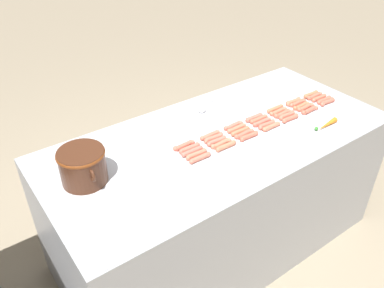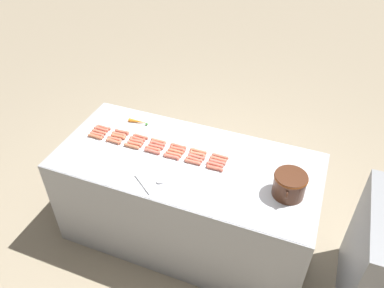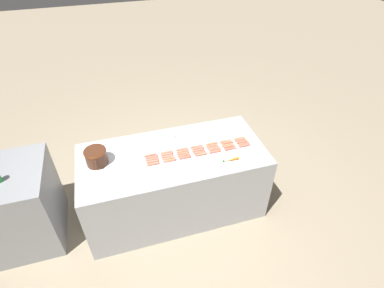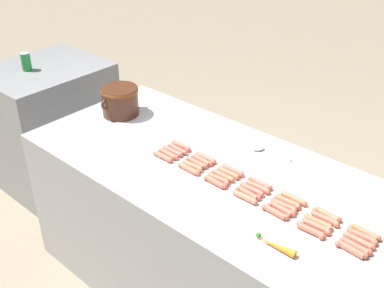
% 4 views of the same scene
% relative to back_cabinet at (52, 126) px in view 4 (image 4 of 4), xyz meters
% --- Properties ---
extents(ground_plane, '(20.00, 20.00, 0.00)m').
position_rel_back_cabinet_xyz_m(ground_plane, '(-0.10, -1.64, -0.47)').
color(ground_plane, gray).
extents(griddle_counter, '(0.93, 2.02, 0.87)m').
position_rel_back_cabinet_xyz_m(griddle_counter, '(-0.10, -1.64, -0.04)').
color(griddle_counter, '#9EA0A5').
rests_on(griddle_counter, ground_plane).
extents(back_cabinet, '(0.82, 0.69, 0.94)m').
position_rel_back_cabinet_xyz_m(back_cabinet, '(0.00, 0.00, 0.00)').
color(back_cabinet, gray).
rests_on(back_cabinet, ground_plane).
extents(hot_dog_0, '(0.04, 0.14, 0.03)m').
position_rel_back_cabinet_xyz_m(hot_dog_0, '(-0.21, -2.44, 0.42)').
color(hot_dog_0, '#CC654F').
rests_on(hot_dog_0, griddle_counter).
extents(hot_dog_1, '(0.04, 0.14, 0.03)m').
position_rel_back_cabinet_xyz_m(hot_dog_1, '(-0.21, -2.26, 0.42)').
color(hot_dog_1, '#CD634E').
rests_on(hot_dog_1, griddle_counter).
extents(hot_dog_2, '(0.03, 0.14, 0.03)m').
position_rel_back_cabinet_xyz_m(hot_dog_2, '(-0.21, -2.09, 0.42)').
color(hot_dog_2, '#D2664F').
rests_on(hot_dog_2, griddle_counter).
extents(hot_dog_3, '(0.03, 0.14, 0.03)m').
position_rel_back_cabinet_xyz_m(hot_dog_3, '(-0.21, -1.93, 0.42)').
color(hot_dog_3, '#D17256').
rests_on(hot_dog_3, griddle_counter).
extents(hot_dog_4, '(0.03, 0.14, 0.03)m').
position_rel_back_cabinet_xyz_m(hot_dog_4, '(-0.21, -1.76, 0.42)').
color(hot_dog_4, '#D0634C').
rests_on(hot_dog_4, griddle_counter).
extents(hot_dog_5, '(0.03, 0.14, 0.03)m').
position_rel_back_cabinet_xyz_m(hot_dog_5, '(-0.21, -1.59, 0.42)').
color(hot_dog_5, '#CE6F50').
rests_on(hot_dog_5, griddle_counter).
extents(hot_dog_6, '(0.03, 0.14, 0.03)m').
position_rel_back_cabinet_xyz_m(hot_dog_6, '(-0.21, -1.41, 0.42)').
color(hot_dog_6, '#CD6B55').
rests_on(hot_dog_6, griddle_counter).
extents(hot_dog_7, '(0.03, 0.14, 0.03)m').
position_rel_back_cabinet_xyz_m(hot_dog_7, '(-0.18, -2.44, 0.42)').
color(hot_dog_7, '#D7644E').
rests_on(hot_dog_7, griddle_counter).
extents(hot_dog_8, '(0.04, 0.14, 0.03)m').
position_rel_back_cabinet_xyz_m(hot_dog_8, '(-0.17, -2.27, 0.42)').
color(hot_dog_8, '#D36A51').
rests_on(hot_dog_8, griddle_counter).
extents(hot_dog_9, '(0.04, 0.14, 0.03)m').
position_rel_back_cabinet_xyz_m(hot_dog_9, '(-0.17, -2.10, 0.42)').
color(hot_dog_9, '#D46852').
rests_on(hot_dog_9, griddle_counter).
extents(hot_dog_10, '(0.04, 0.14, 0.03)m').
position_rel_back_cabinet_xyz_m(hot_dog_10, '(-0.18, -1.92, 0.42)').
color(hot_dog_10, '#D46652').
rests_on(hot_dog_10, griddle_counter).
extents(hot_dog_11, '(0.04, 0.14, 0.03)m').
position_rel_back_cabinet_xyz_m(hot_dog_11, '(-0.17, -1.75, 0.42)').
color(hot_dog_11, '#D4644F').
rests_on(hot_dog_11, griddle_counter).
extents(hot_dog_12, '(0.04, 0.14, 0.03)m').
position_rel_back_cabinet_xyz_m(hot_dog_12, '(-0.17, -1.58, 0.42)').
color(hot_dog_12, '#CC7256').
rests_on(hot_dog_12, griddle_counter).
extents(hot_dog_13, '(0.03, 0.14, 0.03)m').
position_rel_back_cabinet_xyz_m(hot_dog_13, '(-0.17, -1.42, 0.42)').
color(hot_dog_13, '#D36E55').
rests_on(hot_dog_13, griddle_counter).
extents(hot_dog_14, '(0.03, 0.14, 0.03)m').
position_rel_back_cabinet_xyz_m(hot_dog_14, '(-0.14, -2.44, 0.42)').
color(hot_dog_14, '#CE6B52').
rests_on(hot_dog_14, griddle_counter).
extents(hot_dog_15, '(0.03, 0.14, 0.03)m').
position_rel_back_cabinet_xyz_m(hot_dog_15, '(-0.14, -2.26, 0.42)').
color(hot_dog_15, '#D26F4D').
rests_on(hot_dog_15, griddle_counter).
extents(hot_dog_16, '(0.04, 0.14, 0.03)m').
position_rel_back_cabinet_xyz_m(hot_dog_16, '(-0.14, -2.09, 0.42)').
color(hot_dog_16, '#D36750').
rests_on(hot_dog_16, griddle_counter).
extents(hot_dog_17, '(0.03, 0.14, 0.03)m').
position_rel_back_cabinet_xyz_m(hot_dog_17, '(-0.14, -1.92, 0.42)').
color(hot_dog_17, '#D26855').
rests_on(hot_dog_17, griddle_counter).
extents(hot_dog_18, '(0.03, 0.14, 0.03)m').
position_rel_back_cabinet_xyz_m(hot_dog_18, '(-0.14, -1.75, 0.42)').
color(hot_dog_18, '#D26D4D').
rests_on(hot_dog_18, griddle_counter).
extents(hot_dog_19, '(0.03, 0.14, 0.03)m').
position_rel_back_cabinet_xyz_m(hot_dog_19, '(-0.14, -1.58, 0.42)').
color(hot_dog_19, '#CB6856').
rests_on(hot_dog_19, griddle_counter).
extents(hot_dog_20, '(0.03, 0.14, 0.03)m').
position_rel_back_cabinet_xyz_m(hot_dog_20, '(-0.14, -1.41, 0.42)').
color(hot_dog_20, '#C96656').
rests_on(hot_dog_20, griddle_counter).
extents(hot_dog_21, '(0.03, 0.14, 0.03)m').
position_rel_back_cabinet_xyz_m(hot_dog_21, '(-0.10, -2.43, 0.42)').
color(hot_dog_21, '#D36751').
rests_on(hot_dog_21, griddle_counter).
extents(hot_dog_22, '(0.03, 0.14, 0.03)m').
position_rel_back_cabinet_xyz_m(hot_dog_22, '(-0.10, -2.27, 0.42)').
color(hot_dog_22, '#D66850').
rests_on(hot_dog_22, griddle_counter).
extents(hot_dog_23, '(0.03, 0.14, 0.03)m').
position_rel_back_cabinet_xyz_m(hot_dog_23, '(-0.11, -2.09, 0.42)').
color(hot_dog_23, '#D86D52').
rests_on(hot_dog_23, griddle_counter).
extents(hot_dog_24, '(0.03, 0.14, 0.03)m').
position_rel_back_cabinet_xyz_m(hot_dog_24, '(-0.11, -1.93, 0.42)').
color(hot_dog_24, '#D3684F').
rests_on(hot_dog_24, griddle_counter).
extents(hot_dog_25, '(0.03, 0.14, 0.03)m').
position_rel_back_cabinet_xyz_m(hot_dog_25, '(-0.11, -1.75, 0.42)').
color(hot_dog_25, '#D47054').
rests_on(hot_dog_25, griddle_counter).
extents(hot_dog_26, '(0.04, 0.14, 0.03)m').
position_rel_back_cabinet_xyz_m(hot_dog_26, '(-0.10, -1.58, 0.42)').
color(hot_dog_26, '#CB6954').
rests_on(hot_dog_26, griddle_counter).
extents(hot_dog_27, '(0.03, 0.14, 0.03)m').
position_rel_back_cabinet_xyz_m(hot_dog_27, '(-0.11, -1.42, 0.42)').
color(hot_dog_27, '#CC6754').
rests_on(hot_dog_27, griddle_counter).
extents(hot_dog_28, '(0.03, 0.14, 0.03)m').
position_rel_back_cabinet_xyz_m(hot_dog_28, '(-0.07, -2.43, 0.42)').
color(hot_dog_28, '#CA6F4C').
rests_on(hot_dog_28, griddle_counter).
extents(hot_dog_29, '(0.04, 0.14, 0.03)m').
position_rel_back_cabinet_xyz_m(hot_dog_29, '(-0.07, -2.26, 0.42)').
color(hot_dog_29, '#CB6F51').
rests_on(hot_dog_29, griddle_counter).
extents(hot_dog_30, '(0.03, 0.14, 0.03)m').
position_rel_back_cabinet_xyz_m(hot_dog_30, '(-0.07, -2.10, 0.42)').
color(hot_dog_30, '#CA714F').
rests_on(hot_dog_30, griddle_counter).
extents(hot_dog_31, '(0.03, 0.14, 0.03)m').
position_rel_back_cabinet_xyz_m(hot_dog_31, '(-0.07, -1.92, 0.42)').
color(hot_dog_31, '#CB6655').
rests_on(hot_dog_31, griddle_counter).
extents(hot_dog_32, '(0.03, 0.14, 0.03)m').
position_rel_back_cabinet_xyz_m(hot_dog_32, '(-0.07, -1.76, 0.42)').
color(hot_dog_32, '#D86854').
rests_on(hot_dog_32, griddle_counter).
extents(hot_dog_33, '(0.03, 0.14, 0.03)m').
position_rel_back_cabinet_xyz_m(hot_dog_33, '(-0.07, -1.58, 0.42)').
color(hot_dog_33, '#CE6A52').
rests_on(hot_dog_33, griddle_counter).
extents(hot_dog_34, '(0.03, 0.14, 0.03)m').
position_rel_back_cabinet_xyz_m(hot_dog_34, '(-0.07, -1.41, 0.42)').
color(hot_dog_34, '#D5644F').
rests_on(hot_dog_34, griddle_counter).
extents(bean_pot, '(0.28, 0.23, 0.17)m').
position_rel_back_cabinet_xyz_m(bean_pot, '(-0.02, -0.87, 0.50)').
color(bean_pot, '#472616').
rests_on(bean_pot, griddle_counter).
extents(serving_spoon, '(0.19, 0.24, 0.02)m').
position_rel_back_cabinet_xyz_m(serving_spoon, '(0.22, -1.76, 0.41)').
color(serving_spoon, '#B7B7BC').
rests_on(serving_spoon, griddle_counter).
extents(carrot, '(0.05, 0.18, 0.03)m').
position_rel_back_cabinet_xyz_m(carrot, '(-0.38, -2.20, 0.42)').
color(carrot, orange).
rests_on(carrot, griddle_counter).
extents(soda_can, '(0.07, 0.07, 0.13)m').
position_rel_back_cabinet_xyz_m(soda_can, '(-0.09, 0.03, 0.53)').
color(soda_can, '#1E8C38').
rests_on(soda_can, back_cabinet).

